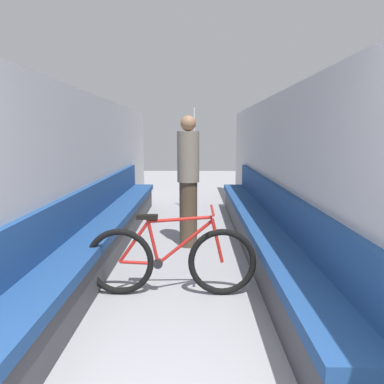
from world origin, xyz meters
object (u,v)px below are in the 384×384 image
Objects in this scene: bicycle at (171,260)px; grab_pole_near at (194,162)px; bench_seat_row_right at (261,230)px; passenger_standing at (188,180)px; bench_seat_row_left at (107,229)px.

grab_pole_near is at bearing 85.69° from bicycle.
passenger_standing is at bearing 163.57° from bench_seat_row_right.
grab_pole_near reaches higher than bench_seat_row_right.
bicycle is at bearing -54.84° from bench_seat_row_left.
grab_pole_near is (0.21, 3.92, 0.66)m from bicycle.
bench_seat_row_left is 3.55× the size of passenger_standing.
passenger_standing is at bearing 14.80° from bench_seat_row_left.
grab_pole_near is at bearing 109.06° from bench_seat_row_right.
grab_pole_near is at bearing 66.13° from bench_seat_row_left.
bicycle is at bearing -129.69° from bench_seat_row_right.
bench_seat_row_right is 3.09× the size of grab_pole_near.
bench_seat_row_left is 1.28m from passenger_standing.
bench_seat_row_left is 3.09× the size of grab_pole_near.
grab_pole_near is (-0.89, 2.59, 0.70)m from bench_seat_row_right.
grab_pole_near reaches higher than bicycle.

